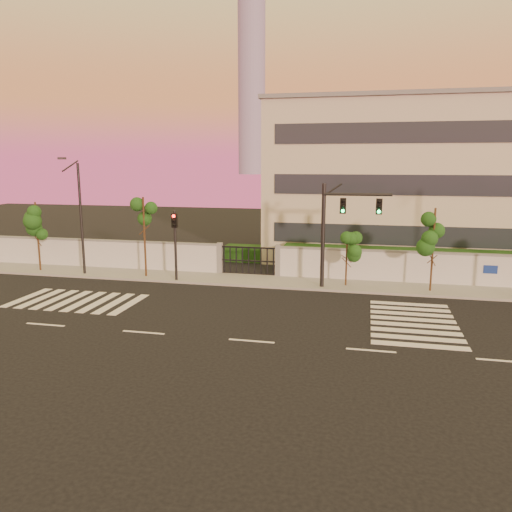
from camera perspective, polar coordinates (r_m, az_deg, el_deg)
name	(u,v)px	position (r m, az deg, el deg)	size (l,w,h in m)	color
ground	(252,341)	(21.70, -0.51, -9.70)	(120.00, 120.00, 0.00)	black
sidewalk	(289,282)	(31.55, 3.82, -3.04)	(60.00, 3.00, 0.15)	gray
perimeter_wall	(295,262)	(32.77, 4.42, -0.74)	(60.00, 0.36, 2.20)	#BABCC2
hedge_row	(315,259)	(35.36, 6.76, -0.35)	(41.00, 4.25, 1.80)	#123811
institutional_building	(425,180)	(42.04, 18.77, 8.24)	(24.40, 12.40, 12.25)	beige
distant_skyscraper	(252,67)	(312.55, -0.51, 20.77)	(16.00, 16.00, 118.00)	gray
road_markings	(238,313)	(25.51, -2.06, -6.53)	(57.00, 7.62, 0.02)	silver
street_tree_b	(37,221)	(37.35, -23.74, 3.70)	(1.61, 1.28, 4.87)	#382314
street_tree_c	(144,219)	(33.13, -12.65, 4.15)	(1.58, 1.26, 5.34)	#382314
street_tree_d	(347,248)	(30.53, 10.39, 0.93)	(1.31, 1.05, 3.35)	#382314
street_tree_e	(434,231)	(30.35, 19.71, 2.70)	(1.41, 1.12, 4.98)	#382314
traffic_signal_main	(337,224)	(29.72, 9.23, 3.68)	(4.00, 0.42, 6.32)	black
traffic_signal_secondary	(175,237)	(31.74, -9.24, 2.14)	(0.36, 0.34, 4.58)	black
streetlight_west	(79,213)	(34.87, -19.53, 4.63)	(0.47, 1.89, 7.84)	black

